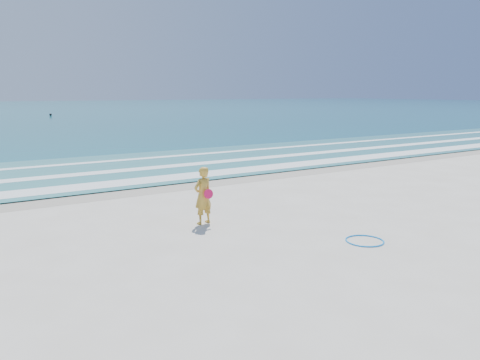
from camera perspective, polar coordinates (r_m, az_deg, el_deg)
ground at (r=11.07m, az=9.14°, el=-8.60°), size 400.00×400.00×0.00m
wet_sand at (r=18.54m, az=-9.57°, el=-0.76°), size 400.00×2.40×0.00m
shallow at (r=23.16m, az=-14.40°, el=1.43°), size 400.00×10.00×0.01m
foam_near at (r=19.71m, az=-11.05°, el=0.02°), size 400.00×1.40×0.01m
foam_mid at (r=22.40m, az=-13.77°, el=1.18°), size 400.00×0.90×0.01m
foam_far at (r=25.52m, az=-16.16°, el=2.19°), size 400.00×0.60×0.01m
hoop at (r=12.03m, az=14.96°, el=-7.17°), size 1.06×1.06×0.03m
buoy at (r=77.63m, az=-22.09°, el=7.39°), size 0.39×0.39×0.39m
woman at (r=13.01m, az=-4.54°, el=-1.89°), size 0.66×0.51×1.61m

